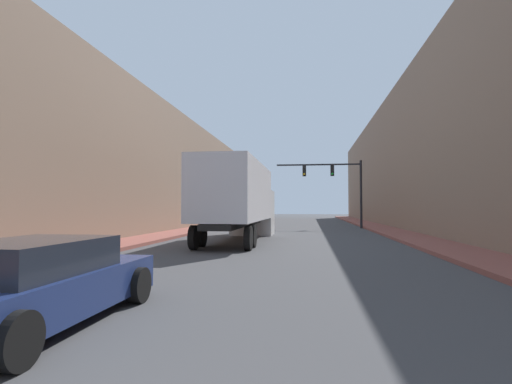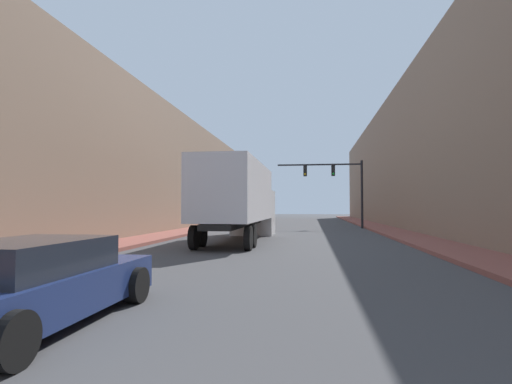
{
  "view_description": "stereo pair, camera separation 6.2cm",
  "coord_description": "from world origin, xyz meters",
  "views": [
    {
      "loc": [
        1.47,
        -0.23,
        1.73
      ],
      "look_at": [
        -0.62,
        15.33,
        2.33
      ],
      "focal_mm": 28.0,
      "sensor_mm": 36.0,
      "label": 1
    },
    {
      "loc": [
        1.53,
        -0.23,
        1.73
      ],
      "look_at": [
        -0.62,
        15.33,
        2.33
      ],
      "focal_mm": 28.0,
      "sensor_mm": 36.0,
      "label": 2
    }
  ],
  "objects": [
    {
      "name": "sidewalk_right",
      "position": [
        6.97,
        30.0,
        0.07
      ],
      "size": [
        2.29,
        80.0,
        0.15
      ],
      "color": "brown",
      "rests_on": "ground"
    },
    {
      "name": "sidewalk_left",
      "position": [
        -6.97,
        30.0,
        0.07
      ],
      "size": [
        2.29,
        80.0,
        0.15
      ],
      "color": "brown",
      "rests_on": "ground"
    },
    {
      "name": "building_right",
      "position": [
        11.12,
        30.0,
        5.63
      ],
      "size": [
        6.0,
        80.0,
        11.25
      ],
      "color": "#846B56",
      "rests_on": "ground"
    },
    {
      "name": "building_left",
      "position": [
        -11.12,
        30.0,
        4.47
      ],
      "size": [
        6.0,
        80.0,
        8.94
      ],
      "color": "#846B56",
      "rests_on": "ground"
    },
    {
      "name": "semi_truck",
      "position": [
        -2.08,
        20.02,
        2.16
      ],
      "size": [
        2.54,
        11.46,
        3.83
      ],
      "color": "silver",
      "rests_on": "ground"
    },
    {
      "name": "sedan_car",
      "position": [
        -2.5,
        5.17,
        0.61
      ],
      "size": [
        2.01,
        4.34,
        1.26
      ],
      "color": "navy",
      "rests_on": "ground"
    },
    {
      "name": "traffic_signal_gantry",
      "position": [
        3.88,
        33.42,
        3.93
      ],
      "size": [
        7.05,
        0.35,
        5.59
      ],
      "color": "black",
      "rests_on": "ground"
    }
  ]
}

